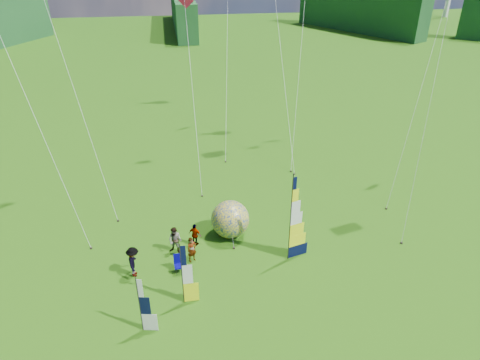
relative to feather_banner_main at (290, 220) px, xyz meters
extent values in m
plane|color=#3F8216|center=(-1.87, -3.85, -2.74)|extent=(220.00, 220.00, 0.00)
sphere|color=navy|center=(-3.03, 2.91, -1.53)|extent=(3.15, 3.15, 2.42)
imported|color=#66594C|center=(-5.61, 0.75, -1.93)|extent=(0.70, 0.61, 1.61)
imported|color=#66594C|center=(-6.54, 1.71, -1.86)|extent=(0.95, 0.75, 1.75)
imported|color=#66594C|center=(-8.89, 0.02, -1.80)|extent=(0.45, 1.21, 1.87)
imported|color=#66594C|center=(-5.31, 2.27, -1.99)|extent=(0.92, 0.80, 1.50)
camera|label=1|loc=(-6.16, -19.35, 13.53)|focal=32.00mm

